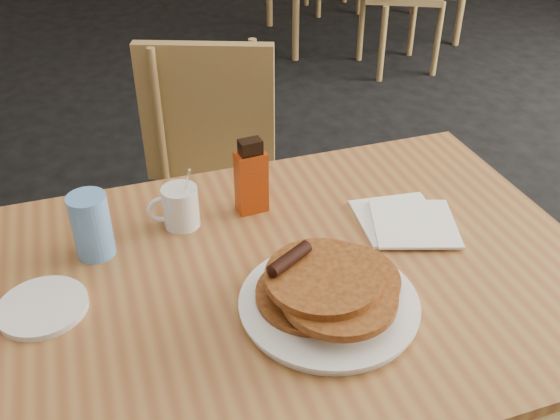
{
  "coord_description": "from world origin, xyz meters",
  "views": [
    {
      "loc": [
        -0.23,
        -0.92,
        1.51
      ],
      "look_at": [
        0.01,
        0.03,
        0.84
      ],
      "focal_mm": 40.0,
      "sensor_mm": 36.0,
      "label": 1
    }
  ],
  "objects_px": {
    "syrup_bottle": "(251,179)",
    "pancake_plate": "(329,295)",
    "main_table": "(277,292)",
    "coffee_mug": "(180,206)",
    "blue_tumbler": "(91,226)",
    "chair_main_far": "(215,170)"
  },
  "relations": [
    {
      "from": "main_table",
      "to": "pancake_plate",
      "type": "distance_m",
      "value": 0.14
    },
    {
      "from": "blue_tumbler",
      "to": "syrup_bottle",
      "type": "bearing_deg",
      "value": 12.45
    },
    {
      "from": "coffee_mug",
      "to": "chair_main_far",
      "type": "bearing_deg",
      "value": 66.0
    },
    {
      "from": "chair_main_far",
      "to": "pancake_plate",
      "type": "bearing_deg",
      "value": -68.73
    },
    {
      "from": "syrup_bottle",
      "to": "blue_tumbler",
      "type": "distance_m",
      "value": 0.34
    },
    {
      "from": "pancake_plate",
      "to": "coffee_mug",
      "type": "distance_m",
      "value": 0.38
    },
    {
      "from": "main_table",
      "to": "chair_main_far",
      "type": "xyz_separation_m",
      "value": [
        -0.0,
        0.76,
        -0.17
      ]
    },
    {
      "from": "syrup_bottle",
      "to": "pancake_plate",
      "type": "bearing_deg",
      "value": -88.04
    },
    {
      "from": "coffee_mug",
      "to": "syrup_bottle",
      "type": "xyz_separation_m",
      "value": [
        0.16,
        0.02,
        0.03
      ]
    },
    {
      "from": "syrup_bottle",
      "to": "blue_tumbler",
      "type": "height_order",
      "value": "syrup_bottle"
    },
    {
      "from": "main_table",
      "to": "blue_tumbler",
      "type": "distance_m",
      "value": 0.38
    },
    {
      "from": "pancake_plate",
      "to": "blue_tumbler",
      "type": "relative_size",
      "value": 2.4
    },
    {
      "from": "main_table",
      "to": "blue_tumbler",
      "type": "bearing_deg",
      "value": 154.81
    },
    {
      "from": "main_table",
      "to": "blue_tumbler",
      "type": "height_order",
      "value": "blue_tumbler"
    },
    {
      "from": "chair_main_far",
      "to": "blue_tumbler",
      "type": "relative_size",
      "value": 6.87
    },
    {
      "from": "coffee_mug",
      "to": "syrup_bottle",
      "type": "relative_size",
      "value": 0.82
    },
    {
      "from": "coffee_mug",
      "to": "blue_tumbler",
      "type": "relative_size",
      "value": 1.06
    },
    {
      "from": "pancake_plate",
      "to": "coffee_mug",
      "type": "bearing_deg",
      "value": 124.9
    },
    {
      "from": "blue_tumbler",
      "to": "coffee_mug",
      "type": "bearing_deg",
      "value": 17.43
    },
    {
      "from": "chair_main_far",
      "to": "blue_tumbler",
      "type": "xyz_separation_m",
      "value": [
        -0.32,
        -0.61,
        0.28
      ]
    },
    {
      "from": "main_table",
      "to": "coffee_mug",
      "type": "bearing_deg",
      "value": 126.58
    },
    {
      "from": "main_table",
      "to": "coffee_mug",
      "type": "relative_size",
      "value": 9.56
    }
  ]
}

